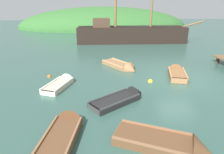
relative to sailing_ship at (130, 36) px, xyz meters
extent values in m
plane|color=#33564C|center=(0.74, -14.46, -0.82)|extent=(120.00, 120.00, 0.00)
cylinder|color=#433421|center=(5.81, -10.97, -0.80)|extent=(0.28, 0.28, 1.23)
ellipsoid|color=#387033|center=(-2.37, 20.72, -0.82)|extent=(38.40, 22.11, 9.07)
cube|color=black|center=(0.14, -0.01, -0.18)|extent=(14.56, 4.02, 2.88)
cube|color=#997A51|center=(0.14, -0.01, 1.21)|extent=(13.97, 3.72, 0.10)
cylinder|color=olive|center=(8.55, -0.36, 1.56)|extent=(2.96, 0.32, 0.97)
cube|color=#4C3828|center=(-3.89, 0.16, 1.81)|extent=(2.30, 2.48, 1.10)
cube|color=brown|center=(0.68, -14.26, -0.68)|extent=(1.74, 2.62, 0.51)
cone|color=brown|center=(1.12, -12.81, -0.68)|extent=(1.17, 0.89, 1.04)
cube|color=#AE7B4F|center=(0.35, -15.37, -0.61)|extent=(0.98, 0.40, 0.36)
cube|color=#AE7B4F|center=(0.80, -13.86, -0.49)|extent=(1.02, 0.46, 0.05)
cube|color=#AE7B4F|center=(0.56, -14.67, -0.49)|extent=(1.02, 0.46, 0.05)
cube|color=#AE7B4F|center=(1.17, -14.41, -0.40)|extent=(0.75, 2.29, 0.07)
cube|color=#AE7B4F|center=(0.20, -14.12, -0.40)|extent=(0.75, 2.29, 0.07)
cube|color=brown|center=(-6.49, -20.63, -0.73)|extent=(1.59, 2.87, 0.42)
cone|color=brown|center=(-6.19, -18.96, -0.73)|extent=(1.18, 0.86, 1.07)
cube|color=#8E6242|center=(-6.41, -20.16, -0.57)|extent=(1.06, 0.36, 0.05)
cube|color=#8E6242|center=(-6.57, -21.09, -0.57)|extent=(1.06, 0.36, 0.05)
cube|color=#8E6242|center=(-5.97, -20.72, -0.48)|extent=(0.55, 2.63, 0.07)
cube|color=#8E6242|center=(-7.01, -20.53, -0.48)|extent=(0.55, 2.63, 0.07)
cube|color=#9E7047|center=(-3.15, -11.07, -0.74)|extent=(2.49, 3.05, 0.40)
cone|color=#9E7047|center=(-2.22, -12.59, -0.74)|extent=(1.32, 1.18, 1.12)
cube|color=tan|center=(-3.86, -9.89, -0.68)|extent=(0.97, 0.65, 0.28)
cube|color=tan|center=(-2.89, -11.49, -0.60)|extent=(1.02, 0.72, 0.05)
cube|color=tan|center=(-3.41, -10.64, -0.60)|extent=(1.02, 0.72, 0.05)
cube|color=tan|center=(-3.62, -11.35, -0.51)|extent=(1.52, 2.43, 0.07)
cube|color=tan|center=(-2.68, -10.78, -0.51)|extent=(1.52, 2.43, 0.07)
cube|color=beige|center=(-7.36, -15.32, -0.74)|extent=(1.77, 2.52, 0.40)
cone|color=beige|center=(-6.84, -13.96, -0.74)|extent=(1.10, 0.90, 0.95)
cube|color=white|center=(-7.77, -16.35, -0.68)|extent=(0.88, 0.44, 0.28)
cube|color=white|center=(-7.22, -14.94, -0.60)|extent=(0.92, 0.50, 0.05)
cube|color=white|center=(-7.51, -15.70, -0.60)|extent=(0.92, 0.50, 0.05)
cube|color=white|center=(-6.94, -15.49, -0.51)|extent=(0.90, 2.14, 0.07)
cube|color=white|center=(-7.79, -15.15, -0.51)|extent=(0.90, 2.14, 0.07)
cube|color=black|center=(-4.11, -17.70, -0.74)|extent=(2.82, 2.40, 0.40)
cone|color=black|center=(-2.72, -16.75, -0.74)|extent=(1.13, 1.22, 1.01)
cube|color=#3B3B3B|center=(-5.17, -18.44, -0.68)|extent=(0.64, 0.86, 0.28)
cube|color=#3B3B3B|center=(-3.72, -17.44, -0.60)|extent=(0.70, 0.91, 0.05)
cube|color=#3B3B3B|center=(-4.49, -17.97, -0.60)|extent=(0.70, 0.91, 0.05)
cube|color=#3B3B3B|center=(-3.83, -18.11, -0.51)|extent=(2.22, 1.56, 0.07)
cube|color=#3B3B3B|center=(-4.39, -17.30, -0.51)|extent=(2.22, 1.56, 0.07)
cube|color=brown|center=(-3.10, -20.95, -0.72)|extent=(3.00, 2.33, 0.43)
cone|color=brown|center=(-1.57, -21.71, -0.72)|extent=(1.14, 1.36, 1.18)
cube|color=#8E6242|center=(-4.28, -20.37, -0.65)|extent=(0.61, 1.06, 0.30)
cube|color=#8E6242|center=(-2.67, -21.16, -0.56)|extent=(0.67, 1.11, 0.05)
cube|color=#8E6242|center=(-3.53, -20.74, -0.56)|extent=(0.67, 1.11, 0.05)
cube|color=#8E6242|center=(-3.36, -21.47, -0.47)|extent=(2.44, 1.26, 0.07)
cube|color=#8E6242|center=(-2.84, -20.43, -0.47)|extent=(2.44, 1.26, 0.07)
sphere|color=orange|center=(-8.30, -13.18, -0.82)|extent=(0.29, 0.29, 0.29)
sphere|color=yellow|center=(-1.40, -14.85, -0.82)|extent=(0.34, 0.34, 0.34)
camera|label=1|loc=(-5.15, -26.73, 3.98)|focal=31.49mm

